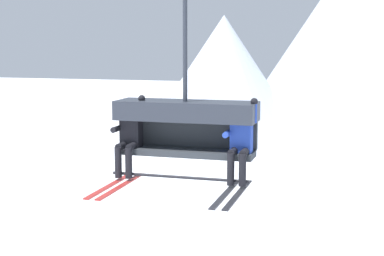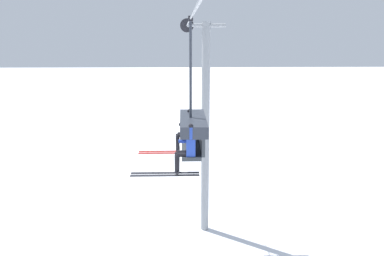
# 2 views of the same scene
# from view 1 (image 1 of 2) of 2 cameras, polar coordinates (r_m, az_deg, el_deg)

# --- Properties ---
(mountain_peak_west) EXTENTS (12.98, 12.98, 9.73)m
(mountain_peak_west) POSITION_cam_1_polar(r_m,az_deg,el_deg) (47.12, 3.09, 4.98)
(mountain_peak_west) COLOR silver
(mountain_peak_west) RESTS_ON ground_plane
(mountain_peak_central) EXTENTS (23.32, 23.32, 17.98)m
(mountain_peak_central) POSITION_cam_1_polar(r_m,az_deg,el_deg) (50.76, 17.41, 9.52)
(mountain_peak_central) COLOR silver
(mountain_peak_central) RESTS_ON ground_plane
(chairlift_chair) EXTENTS (2.22, 0.74, 3.72)m
(chairlift_chair) POSITION_cam_1_polar(r_m,az_deg,el_deg) (9.22, -0.53, 1.00)
(chairlift_chair) COLOR #33383D
(skier_black) EXTENTS (0.48, 1.70, 1.34)m
(skier_black) POSITION_cam_1_polar(r_m,az_deg,el_deg) (9.36, -6.17, -0.81)
(skier_black) COLOR black
(skier_blue) EXTENTS (0.48, 1.70, 1.34)m
(skier_blue) POSITION_cam_1_polar(r_m,az_deg,el_deg) (8.84, 4.68, -1.33)
(skier_blue) COLOR #2847B7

